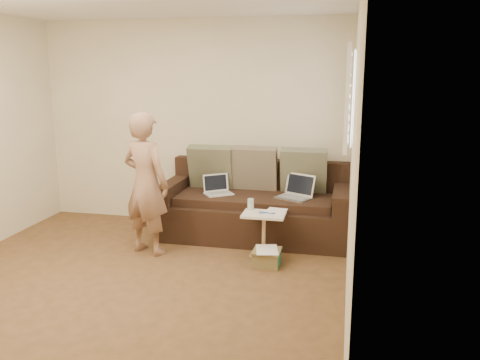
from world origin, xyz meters
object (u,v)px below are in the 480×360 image
Objects in this scene: sofa at (255,203)px; drinking_glass at (251,204)px; laptop_silver at (293,199)px; laptop_white at (219,194)px; side_table at (264,236)px; person at (146,184)px; striped_box at (267,258)px.

sofa is 18.33× the size of drinking_glass.
laptop_white is (-0.90, 0.00, 0.00)m from laptop_silver.
side_table is 0.37m from drinking_glass.
laptop_white is at bearing 135.50° from drinking_glass.
sofa is at bearing 108.56° from side_table.
person is (-1.06, -0.76, 0.36)m from sofa.
striped_box is (0.24, -0.34, -0.47)m from drinking_glass.
side_table is at bearing -71.44° from sofa.
side_table is (0.65, -0.59, -0.27)m from laptop_white.
person reaches higher than laptop_white.
laptop_silver is 0.90m from laptop_white.
side_table is at bearing 107.89° from striped_box.
drinking_glass reaches higher than side_table.
person is (-0.63, -0.70, 0.26)m from laptop_white.
person reaches higher than striped_box.
person reaches higher than side_table.
drinking_glass is at bearing -80.32° from laptop_white.
person is 1.39m from side_table.
drinking_glass is 0.63m from striped_box.
side_table is at bearing -157.30° from person.
laptop_silver reaches higher than side_table.
laptop_silver is at bearing -36.06° from laptop_white.
laptop_white is 2.64× the size of drinking_glass.
laptop_silver is 3.19× the size of drinking_glass.
striped_box is (0.29, -0.88, -0.34)m from sofa.
sofa is 1.35m from person.
striped_box is at bearing -75.08° from laptop_silver.
laptop_white is at bearing -153.20° from laptop_silver.
sofa is 4.44× the size of side_table.
side_table is 4.13× the size of drinking_glass.
person is 3.15× the size of side_table.
drinking_glass is 0.42× the size of striped_box.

